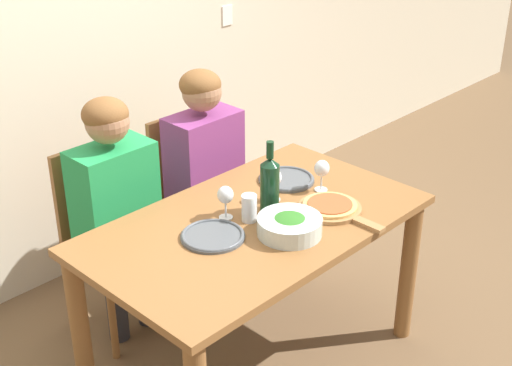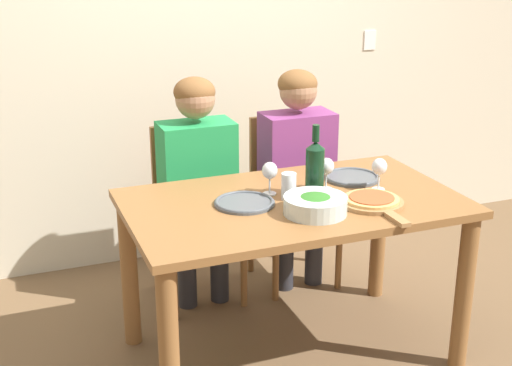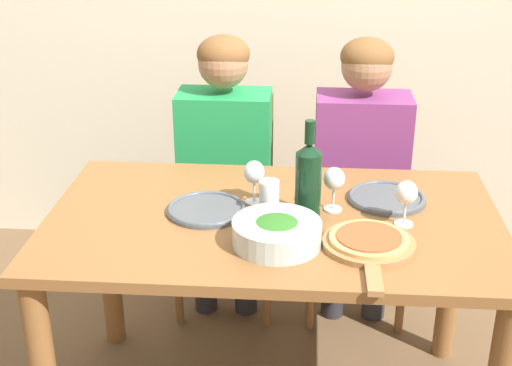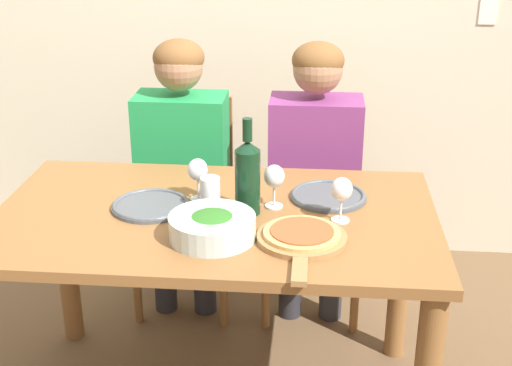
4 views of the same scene
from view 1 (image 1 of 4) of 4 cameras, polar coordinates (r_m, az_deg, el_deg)
ground_plane at (r=3.48m, az=-0.10°, el=-14.23°), size 40.00×40.00×0.00m
back_wall at (r=3.80m, az=-14.94°, el=11.60°), size 10.00×0.06×2.70m
dining_table at (r=3.10m, az=-0.11°, el=-5.15°), size 1.47×0.86×0.78m
chair_left at (r=3.57m, az=-11.81°, el=-3.97°), size 0.42×0.42×0.93m
chair_right at (r=3.86m, az=-5.01°, el=-0.98°), size 0.42×0.42×0.93m
person_woman at (r=3.37m, az=-11.08°, el=-1.20°), size 0.47×0.51×1.22m
person_man at (r=3.68m, az=-3.99°, el=1.72°), size 0.47×0.51×1.22m
wine_bottle at (r=3.05m, az=1.11°, el=-0.02°), size 0.08×0.08×0.33m
broccoli_bowl at (r=2.92m, az=2.70°, el=-3.43°), size 0.27×0.27×0.08m
dinner_plate_left at (r=2.91m, az=-3.48°, el=-4.23°), size 0.26×0.26×0.02m
dinner_plate_right at (r=3.37m, az=2.45°, el=0.32°), size 0.26×0.26×0.02m
pizza_on_board at (r=3.12m, az=6.07°, el=-1.98°), size 0.28×0.42×0.04m
wine_glass_left at (r=3.00m, az=-2.46°, el=-1.07°), size 0.07×0.07×0.15m
wine_glass_right at (r=3.25m, az=5.29°, el=1.06°), size 0.07×0.07×0.15m
wine_glass_centre at (r=3.15m, az=1.45°, el=0.32°), size 0.07×0.07×0.15m
water_tumbler at (r=3.00m, az=-0.54°, el=-2.02°), size 0.07×0.07×0.12m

